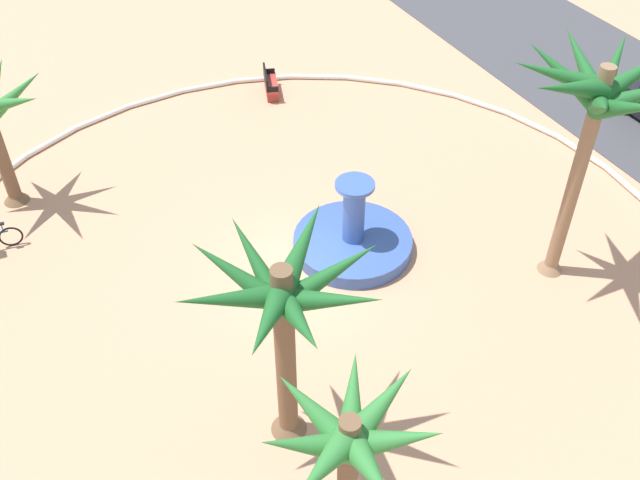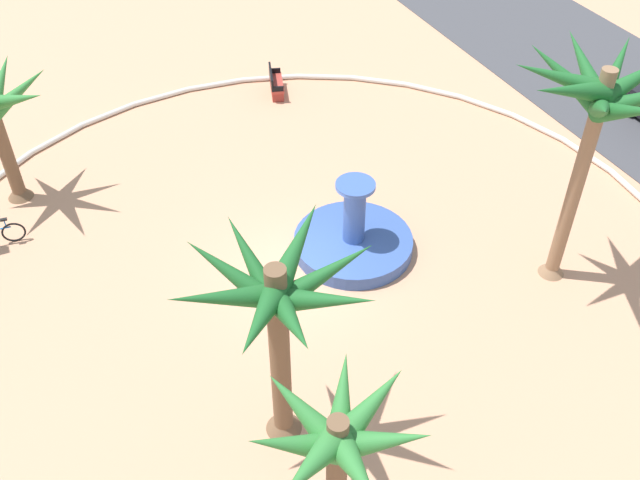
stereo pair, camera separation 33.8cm
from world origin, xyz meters
TOP-DOWN VIEW (x-y plane):
  - ground_plane at (0.00, 0.00)m, footprint 80.00×80.00m
  - plaza_curb at (0.00, 0.00)m, footprint 23.72×23.72m
  - fountain at (-0.30, 1.76)m, footprint 3.67×3.67m
  - palm_tree_by_curb at (8.33, -3.08)m, footprint 3.24×3.27m
  - palm_tree_mid_plaza at (3.09, 6.61)m, footprint 4.37×4.57m
  - palm_tree_far_side at (4.80, -2.72)m, footprint 4.35×4.44m
  - bench_north at (-10.12, 3.22)m, footprint 1.68×0.97m

SIDE VIEW (x-z plane):
  - ground_plane at x=0.00m, z-range 0.00..0.00m
  - plaza_curb at x=0.00m, z-range 0.00..0.20m
  - fountain at x=-0.30m, z-range -0.92..1.61m
  - bench_north at x=-10.12m, z-range -0.15..0.85m
  - palm_tree_by_curb at x=8.33m, z-range 1.52..6.99m
  - palm_tree_far_side at x=4.80m, z-range 1.51..7.13m
  - palm_tree_mid_plaza at x=3.09m, z-range 2.14..9.15m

